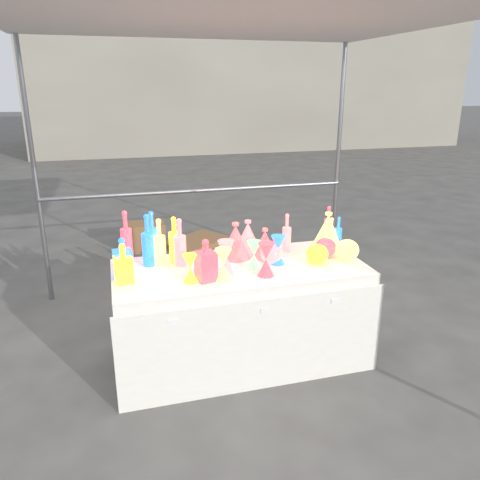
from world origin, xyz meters
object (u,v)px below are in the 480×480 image
object	(u,v)px
display_table	(240,314)
lampshade_0	(236,240)
cardboard_box_closed	(145,236)
decanter_0	(123,263)
bottle_0	(174,238)
globe_0	(317,255)
hourglass_0	(266,259)

from	to	relation	value
display_table	lampshade_0	bearing A→B (deg)	84.89
cardboard_box_closed	decanter_0	bearing A→B (deg)	-96.63
display_table	bottle_0	xyz separation A→B (m)	(-0.43, 0.30, 0.54)
globe_0	hourglass_0	bearing A→B (deg)	-165.21
lampshade_0	globe_0	bearing A→B (deg)	-43.68
bottle_0	lampshade_0	xyz separation A→B (m)	(0.44, -0.11, -0.03)
lampshade_0	decanter_0	bearing A→B (deg)	-178.83
display_table	lampshade_0	distance (m)	0.55
cardboard_box_closed	globe_0	xyz separation A→B (m)	(1.04, -2.84, 0.64)
hourglass_0	lampshade_0	xyz separation A→B (m)	(-0.11, 0.40, 0.02)
bottle_0	globe_0	xyz separation A→B (m)	(0.98, -0.39, -0.10)
bottle_0	hourglass_0	xyz separation A→B (m)	(0.55, -0.50, -0.05)
display_table	cardboard_box_closed	xyz separation A→B (m)	(-0.48, 2.76, -0.20)
cardboard_box_closed	hourglass_0	bearing A→B (deg)	-78.35
display_table	bottle_0	world-z (taller)	bottle_0
globe_0	bottle_0	bearing A→B (deg)	158.41
decanter_0	lampshade_0	distance (m)	0.87
decanter_0	lampshade_0	bearing A→B (deg)	6.93
display_table	cardboard_box_closed	distance (m)	2.80
bottle_0	decanter_0	size ratio (longest dim) A/B	1.21
cardboard_box_closed	hourglass_0	size ratio (longest dim) A/B	2.05
cardboard_box_closed	decanter_0	size ratio (longest dim) A/B	1.78
cardboard_box_closed	hourglass_0	world-z (taller)	hourglass_0
bottle_0	lampshade_0	size ratio (longest dim) A/B	1.19
decanter_0	globe_0	bearing A→B (deg)	-11.32
display_table	decanter_0	world-z (taller)	decanter_0
bottle_0	hourglass_0	bearing A→B (deg)	-42.31
display_table	decanter_0	bearing A→B (deg)	-175.77
display_table	globe_0	bearing A→B (deg)	-8.90
globe_0	decanter_0	bearing A→B (deg)	178.88
globe_0	lampshade_0	bearing A→B (deg)	152.27
cardboard_box_closed	lampshade_0	world-z (taller)	lampshade_0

